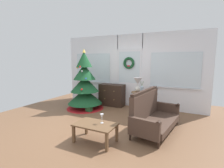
{
  "coord_description": "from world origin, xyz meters",
  "views": [
    {
      "loc": [
        2.07,
        -3.57,
        1.68
      ],
      "look_at": [
        0.05,
        0.55,
        1.0
      ],
      "focal_mm": 26.79,
      "sensor_mm": 36.0,
      "label": 1
    }
  ],
  "objects_px": {
    "gift_box": "(89,109)",
    "settee_sofa": "(152,115)",
    "wine_glass": "(102,116)",
    "table_lamp": "(138,83)",
    "side_table": "(139,98)",
    "flower_vase": "(142,89)",
    "christmas_tree": "(85,87)",
    "dresser_cabinet": "(112,95)",
    "coffee_table": "(95,126)"
  },
  "relations": [
    {
      "from": "settee_sofa",
      "to": "side_table",
      "type": "xyz_separation_m",
      "value": [
        -0.66,
        1.09,
        0.11
      ]
    },
    {
      "from": "flower_vase",
      "to": "wine_glass",
      "type": "distance_m",
      "value": 2.04
    },
    {
      "from": "flower_vase",
      "to": "gift_box",
      "type": "distance_m",
      "value": 1.81
    },
    {
      "from": "christmas_tree",
      "to": "flower_vase",
      "type": "height_order",
      "value": "christmas_tree"
    },
    {
      "from": "dresser_cabinet",
      "to": "coffee_table",
      "type": "relative_size",
      "value": 1.07
    },
    {
      "from": "settee_sofa",
      "to": "flower_vase",
      "type": "xyz_separation_m",
      "value": [
        -0.56,
        1.03,
        0.42
      ]
    },
    {
      "from": "settee_sofa",
      "to": "flower_vase",
      "type": "relative_size",
      "value": 4.71
    },
    {
      "from": "gift_box",
      "to": "settee_sofa",
      "type": "bearing_deg",
      "value": -13.65
    },
    {
      "from": "gift_box",
      "to": "christmas_tree",
      "type": "bearing_deg",
      "value": 140.73
    },
    {
      "from": "flower_vase",
      "to": "wine_glass",
      "type": "xyz_separation_m",
      "value": [
        -0.25,
        -2.01,
        -0.27
      ]
    },
    {
      "from": "dresser_cabinet",
      "to": "wine_glass",
      "type": "xyz_separation_m",
      "value": [
        1.01,
        -2.51,
        0.14
      ]
    },
    {
      "from": "christmas_tree",
      "to": "settee_sofa",
      "type": "bearing_deg",
      "value": -17.9
    },
    {
      "from": "dresser_cabinet",
      "to": "coffee_table",
      "type": "xyz_separation_m",
      "value": [
        0.91,
        -2.61,
        -0.06
      ]
    },
    {
      "from": "christmas_tree",
      "to": "side_table",
      "type": "relative_size",
      "value": 2.96
    },
    {
      "from": "side_table",
      "to": "coffee_table",
      "type": "distance_m",
      "value": 2.19
    },
    {
      "from": "wine_glass",
      "to": "table_lamp",
      "type": "bearing_deg",
      "value": 87.67
    },
    {
      "from": "settee_sofa",
      "to": "flower_vase",
      "type": "height_order",
      "value": "flower_vase"
    },
    {
      "from": "gift_box",
      "to": "flower_vase",
      "type": "bearing_deg",
      "value": 17.76
    },
    {
      "from": "table_lamp",
      "to": "gift_box",
      "type": "distance_m",
      "value": 1.78
    },
    {
      "from": "dresser_cabinet",
      "to": "side_table",
      "type": "relative_size",
      "value": 1.33
    },
    {
      "from": "coffee_table",
      "to": "wine_glass",
      "type": "bearing_deg",
      "value": 43.84
    },
    {
      "from": "dresser_cabinet",
      "to": "settee_sofa",
      "type": "bearing_deg",
      "value": -40.23
    },
    {
      "from": "settee_sofa",
      "to": "wine_glass",
      "type": "distance_m",
      "value": 1.28
    },
    {
      "from": "settee_sofa",
      "to": "gift_box",
      "type": "distance_m",
      "value": 2.23
    },
    {
      "from": "wine_glass",
      "to": "gift_box",
      "type": "relative_size",
      "value": 1.11
    },
    {
      "from": "dresser_cabinet",
      "to": "flower_vase",
      "type": "xyz_separation_m",
      "value": [
        1.25,
        -0.51,
        0.41
      ]
    },
    {
      "from": "christmas_tree",
      "to": "coffee_table",
      "type": "relative_size",
      "value": 2.4
    },
    {
      "from": "wine_glass",
      "to": "flower_vase",
      "type": "bearing_deg",
      "value": 83.03
    },
    {
      "from": "dresser_cabinet",
      "to": "christmas_tree",
      "type": "bearing_deg",
      "value": -132.91
    },
    {
      "from": "flower_vase",
      "to": "side_table",
      "type": "bearing_deg",
      "value": 149.04
    },
    {
      "from": "side_table",
      "to": "flower_vase",
      "type": "height_order",
      "value": "flower_vase"
    },
    {
      "from": "side_table",
      "to": "gift_box",
      "type": "distance_m",
      "value": 1.64
    },
    {
      "from": "table_lamp",
      "to": "wine_glass",
      "type": "xyz_separation_m",
      "value": [
        -0.09,
        -2.11,
        -0.44
      ]
    },
    {
      "from": "dresser_cabinet",
      "to": "table_lamp",
      "type": "xyz_separation_m",
      "value": [
        1.09,
        -0.41,
        0.58
      ]
    },
    {
      "from": "side_table",
      "to": "coffee_table",
      "type": "relative_size",
      "value": 0.81
    },
    {
      "from": "gift_box",
      "to": "dresser_cabinet",
      "type": "bearing_deg",
      "value": 71.91
    },
    {
      "from": "christmas_tree",
      "to": "table_lamp",
      "type": "relative_size",
      "value": 4.59
    },
    {
      "from": "dresser_cabinet",
      "to": "side_table",
      "type": "xyz_separation_m",
      "value": [
        1.15,
        -0.45,
        0.09
      ]
    },
    {
      "from": "dresser_cabinet",
      "to": "wine_glass",
      "type": "height_order",
      "value": "dresser_cabinet"
    },
    {
      "from": "settee_sofa",
      "to": "table_lamp",
      "type": "relative_size",
      "value": 3.75
    },
    {
      "from": "side_table",
      "to": "gift_box",
      "type": "bearing_deg",
      "value": -159.08
    },
    {
      "from": "side_table",
      "to": "gift_box",
      "type": "relative_size",
      "value": 3.89
    },
    {
      "from": "dresser_cabinet",
      "to": "wine_glass",
      "type": "bearing_deg",
      "value": -68.17
    },
    {
      "from": "christmas_tree",
      "to": "coffee_table",
      "type": "distance_m",
      "value": 2.5
    },
    {
      "from": "settee_sofa",
      "to": "table_lamp",
      "type": "distance_m",
      "value": 1.46
    },
    {
      "from": "coffee_table",
      "to": "settee_sofa",
      "type": "bearing_deg",
      "value": 49.91
    },
    {
      "from": "dresser_cabinet",
      "to": "gift_box",
      "type": "xyz_separation_m",
      "value": [
        -0.33,
        -1.01,
        -0.3
      ]
    },
    {
      "from": "table_lamp",
      "to": "flower_vase",
      "type": "relative_size",
      "value": 1.26
    },
    {
      "from": "settee_sofa",
      "to": "table_lamp",
      "type": "xyz_separation_m",
      "value": [
        -0.72,
        1.13,
        0.59
      ]
    },
    {
      "from": "side_table",
      "to": "table_lamp",
      "type": "relative_size",
      "value": 1.55
    }
  ]
}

